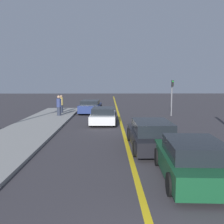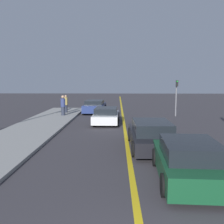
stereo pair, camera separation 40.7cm
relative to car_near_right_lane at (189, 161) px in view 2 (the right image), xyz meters
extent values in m
cube|color=gold|center=(-1.79, 12.78, -0.64)|extent=(0.20, 60.00, 0.01)
cube|color=gray|center=(-7.73, 7.48, -0.57)|extent=(3.61, 25.39, 0.14)
cube|color=#144728|center=(0.00, 0.05, -0.14)|extent=(2.09, 4.15, 0.65)
cube|color=black|center=(0.00, -0.15, 0.44)|extent=(1.77, 2.31, 0.49)
cylinder|color=black|center=(-0.83, 1.35, -0.31)|extent=(0.25, 0.67, 0.66)
cylinder|color=black|center=(0.96, 1.26, -0.31)|extent=(0.25, 0.67, 0.66)
cylinder|color=black|center=(-0.96, -1.16, -0.31)|extent=(0.25, 0.67, 0.66)
cube|color=black|center=(-0.68, 3.89, -0.16)|extent=(1.93, 4.57, 0.60)
cube|color=black|center=(-0.68, 3.66, 0.41)|extent=(1.68, 2.52, 0.54)
cylinder|color=black|center=(-1.59, 5.28, -0.31)|extent=(0.23, 0.68, 0.68)
cylinder|color=black|center=(0.20, 5.31, -0.31)|extent=(0.23, 0.68, 0.68)
cylinder|color=black|center=(-1.56, 2.47, -0.31)|extent=(0.23, 0.68, 0.68)
cylinder|color=black|center=(0.23, 2.49, -0.31)|extent=(0.23, 0.68, 0.68)
cube|color=silver|center=(-3.12, 10.68, -0.16)|extent=(1.89, 4.10, 0.58)
cube|color=black|center=(-3.12, 10.48, 0.35)|extent=(1.63, 2.27, 0.44)
cylinder|color=black|center=(-3.94, 11.96, -0.29)|extent=(0.24, 0.72, 0.72)
cylinder|color=black|center=(-2.24, 11.92, -0.29)|extent=(0.24, 0.72, 0.72)
cylinder|color=black|center=(-4.00, 9.45, -0.29)|extent=(0.24, 0.72, 0.72)
cylinder|color=black|center=(-2.30, 9.41, -0.29)|extent=(0.24, 0.72, 0.72)
cube|color=navy|center=(-4.52, 16.72, -0.10)|extent=(2.09, 4.17, 0.69)
cube|color=black|center=(-4.52, 16.52, 0.44)|extent=(1.77, 2.33, 0.40)
cylinder|color=black|center=(-5.35, 18.03, -0.29)|extent=(0.26, 0.73, 0.72)
cylinder|color=black|center=(-3.57, 17.94, -0.29)|extent=(0.26, 0.73, 0.72)
cylinder|color=black|center=(-5.48, 15.51, -0.29)|extent=(0.26, 0.73, 0.72)
cylinder|color=black|center=(-3.70, 15.41, -0.29)|extent=(0.26, 0.73, 0.72)
cylinder|color=#282D3D|center=(-7.09, 14.06, -0.13)|extent=(0.36, 0.36, 0.75)
cylinder|color=navy|center=(-7.09, 14.06, 0.62)|extent=(0.42, 0.42, 0.75)
sphere|color=tan|center=(-7.09, 14.06, 1.13)|extent=(0.27, 0.27, 0.27)
cylinder|color=#282D3D|center=(-7.25, 16.05, -0.14)|extent=(0.29, 0.29, 0.73)
cylinder|color=tan|center=(-7.25, 16.05, 0.59)|extent=(0.34, 0.34, 0.73)
sphere|color=tan|center=(-7.25, 16.05, 1.07)|extent=(0.22, 0.22, 0.22)
cylinder|color=slate|center=(2.99, 14.74, 0.97)|extent=(0.12, 0.12, 3.23)
cube|color=black|center=(2.99, 14.56, 2.31)|extent=(0.18, 0.18, 0.55)
sphere|color=green|center=(2.99, 14.47, 2.48)|extent=(0.14, 0.14, 0.14)
camera|label=1|loc=(-2.68, -7.75, 2.55)|focal=40.00mm
camera|label=2|loc=(-2.28, -7.75, 2.55)|focal=40.00mm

